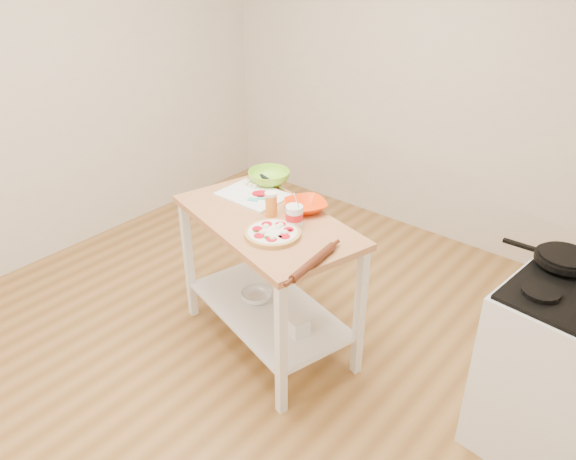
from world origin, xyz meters
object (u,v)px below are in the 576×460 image
Objects in this scene: skillet at (563,258)px; rolling_pin at (313,262)px; gas_stove at (561,369)px; orange_bowl at (306,206)px; knife at (269,180)px; pizza at (273,233)px; yogurt_tub at (294,216)px; green_bowl at (269,177)px; cutting_board at (253,194)px; spatula at (259,199)px; shelf_glass_bowl at (257,296)px; prep_island at (267,255)px; shelf_bin at (298,326)px; beer_pint at (271,204)px.

skillet is 1.20m from rolling_pin.
rolling_pin is (-1.10, -0.57, 0.45)m from gas_stove.
knife is at bearing 159.79° from orange_bowl.
pizza is 1.45× the size of yogurt_tub.
rolling_pin is at bearing -36.08° from green_bowl.
cutting_board is 1.49× the size of knife.
spatula is (0.09, -0.04, 0.01)m from cutting_board.
shelf_glass_bowl is (0.06, -0.12, -0.62)m from spatula.
knife is at bearing 130.23° from prep_island.
shelf_bin is at bearing -42.63° from yogurt_tub.
orange_bowl is at bearing 98.30° from pizza.
spatula is 0.78m from rolling_pin.
beer_pint is (-0.00, 0.04, 0.32)m from prep_island.
rolling_pin is 0.66m from shelf_bin.
orange_bowl reaches higher than rolling_pin.
prep_island is 2.98× the size of skillet.
cutting_board is at bearing -76.68° from green_bowl.
gas_stove is 1.77m from shelf_glass_bowl.
pizza is 0.17m from yogurt_tub.
knife is 0.72× the size of rolling_pin.
orange_bowl is at bearing 131.93° from rolling_pin.
green_bowl reaches higher than spatula.
spatula is at bearing 156.30° from shelf_bin.
gas_stove is at bearing 4.72° from orange_bowl.
yogurt_tub is at bearing -16.96° from cutting_board.
green_bowl is at bearing 133.35° from pizza.
prep_island is at bearing -163.32° from skillet.
pizza reaches higher than spatula.
shelf_bin is (-1.32, -0.42, -0.16)m from gas_stove.
prep_island is at bearing -88.44° from beer_pint.
shelf_glass_bowl is at bearing -85.21° from spatula.
gas_stove is 4.14× the size of knife.
cutting_board is 0.21m from green_bowl.
gas_stove is 1.32m from rolling_pin.
pizza is 0.77× the size of cutting_board.
pizza reaches higher than knife.
skillet is 2.16× the size of shelf_glass_bowl.
knife is at bearing 143.93° from rolling_pin.
beer_pint is (0.31, -0.33, 0.03)m from green_bowl.
beer_pint is 0.69m from shelf_glass_bowl.
orange_bowl is 2.19× the size of shelf_bin.
skillet reaches higher than spatula.
skillet is at bearing 17.37° from beer_pint.
knife is at bearing -178.24° from skillet.
prep_island is 6.10× the size of yogurt_tub.
cutting_board reaches higher than shelf_glass_bowl.
rolling_pin reaches higher than shelf_glass_bowl.
pizza is 0.52m from cutting_board.
knife is 2.46× the size of shelf_bin.
gas_stove is 1.72m from beer_pint.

